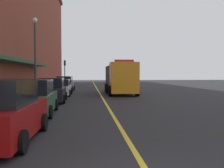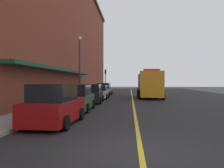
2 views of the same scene
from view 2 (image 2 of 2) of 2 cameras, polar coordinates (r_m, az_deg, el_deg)
The scene contains 13 objects.
ground_plane at distance 31.99m, azimuth 4.91°, elevation -3.00°, with size 112.00×112.00×0.00m, color #232326.
sidewalk_left at distance 32.52m, azimuth -6.09°, elevation -2.81°, with size 2.40×70.00×0.15m, color gray.
lane_center_stripe at distance 31.99m, azimuth 4.91°, elevation -2.99°, with size 0.16×70.00×0.01m, color gold.
brick_building_left at distance 34.11m, azimuth -17.67°, elevation 12.87°, with size 11.95×64.00×18.53m.
parked_car_0 at distance 11.44m, azimuth -13.77°, elevation -5.17°, with size 2.19×4.42×1.93m.
parked_car_1 at distance 16.51m, azimuth -8.61°, elevation -3.54°, with size 2.22×4.70×1.80m.
parked_car_2 at distance 22.33m, azimuth -4.92°, elevation -2.45°, with size 2.14×4.55×1.79m.
parked_car_3 at distance 27.91m, azimuth -2.99°, elevation -2.00°, with size 2.07×4.62×1.58m.
parked_car_4 at distance 33.93m, azimuth -1.89°, elevation -1.36°, with size 2.13×4.82×1.81m.
utility_truck at distance 29.12m, azimuth 9.11°, elevation -0.17°, with size 2.89×7.93×3.41m.
parking_meter_0 at distance 31.64m, azimuth -4.81°, elevation -1.12°, with size 0.14×0.18×1.33m.
street_lamp_left at distance 26.77m, azimuth -7.86°, elevation 5.71°, with size 0.44×0.44×6.94m.
traffic_light_near at distance 47.95m, azimuth -1.61°, elevation 2.00°, with size 0.38×0.36×4.30m.
Camera 2 is at (-0.32, -6.93, 2.05)m, focal length 37.60 mm.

